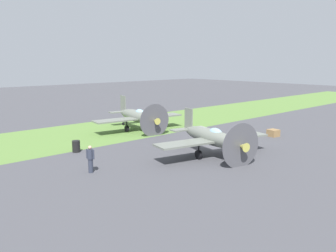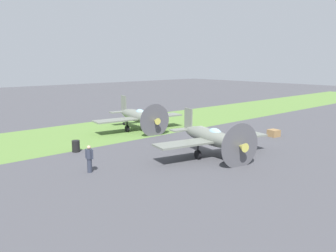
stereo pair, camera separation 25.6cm
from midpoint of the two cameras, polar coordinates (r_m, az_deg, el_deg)
name	(u,v)px [view 2 (the right image)]	position (r m, az deg, el deg)	size (l,w,h in m)	color
ground_plane	(216,145)	(29.50, 8.05, -3.12)	(160.00, 160.00, 0.00)	#424247
grass_verge	(133,126)	(37.84, -5.47, -0.05)	(120.00, 11.00, 0.01)	#567A38
airplane_lead	(211,137)	(25.99, 7.30, -1.82)	(9.34, 7.47, 3.31)	slate
airplane_wingman	(138,116)	(35.54, -4.66, 1.59)	(9.55, 7.59, 3.38)	slate
ground_crew_chief	(89,158)	(22.55, -12.32, -5.13)	(0.38, 0.60, 1.73)	#2D3342
fuel_drum	(76,146)	(27.92, -14.44, -3.18)	(0.60, 0.60, 0.90)	black
supply_crate	(274,133)	(34.02, 16.95, -1.11)	(0.90, 0.90, 0.64)	olive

